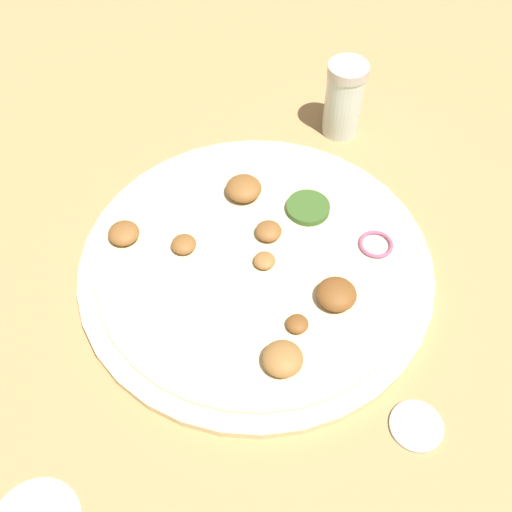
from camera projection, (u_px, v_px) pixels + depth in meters
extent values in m
plane|color=tan|center=(256.00, 268.00, 0.63)|extent=(3.00, 3.00, 0.00)
cylinder|color=beige|center=(256.00, 265.00, 0.62)|extent=(0.37, 0.37, 0.01)
cylinder|color=beige|center=(256.00, 261.00, 0.62)|extent=(0.33, 0.33, 0.00)
ellipsoid|color=brown|center=(337.00, 293.00, 0.58)|extent=(0.04, 0.04, 0.02)
ellipsoid|color=brown|center=(297.00, 324.00, 0.56)|extent=(0.02, 0.02, 0.01)
ellipsoid|color=brown|center=(184.00, 244.00, 0.62)|extent=(0.03, 0.03, 0.01)
ellipsoid|color=brown|center=(124.00, 233.00, 0.63)|extent=(0.03, 0.03, 0.02)
ellipsoid|color=brown|center=(269.00, 231.00, 0.63)|extent=(0.03, 0.03, 0.01)
ellipsoid|color=#996633|center=(262.00, 264.00, 0.61)|extent=(0.02, 0.02, 0.01)
torus|color=#A34C70|center=(376.00, 244.00, 0.62)|extent=(0.04, 0.04, 0.00)
cylinder|color=#385B23|center=(308.00, 208.00, 0.65)|extent=(0.05, 0.05, 0.01)
ellipsoid|color=#996633|center=(283.00, 359.00, 0.54)|extent=(0.04, 0.04, 0.02)
ellipsoid|color=brown|center=(244.00, 188.00, 0.66)|extent=(0.04, 0.04, 0.02)
cylinder|color=silver|center=(343.00, 103.00, 0.72)|extent=(0.05, 0.05, 0.08)
cylinder|color=beige|center=(348.00, 70.00, 0.68)|extent=(0.05, 0.05, 0.01)
cylinder|color=beige|center=(417.00, 425.00, 0.52)|extent=(0.05, 0.05, 0.01)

